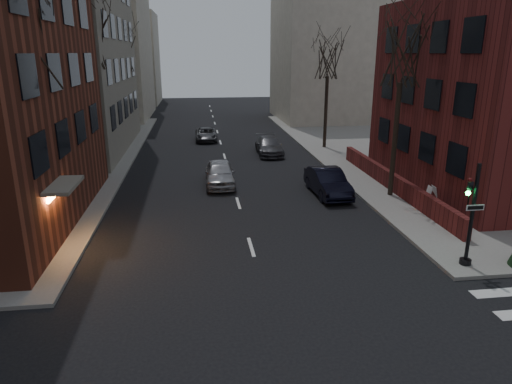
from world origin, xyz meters
TOP-DOWN VIEW (x-y plane):
  - low_wall_right at (9.30, 19.00)m, footprint 0.35×16.00m
  - building_distant_la at (-15.00, 55.00)m, footprint 14.00×16.00m
  - building_distant_ra at (15.00, 50.00)m, footprint 14.00×14.00m
  - building_distant_lb at (-13.00, 72.00)m, footprint 10.00×12.00m
  - traffic_signal at (7.94, 8.99)m, footprint 0.76×0.44m
  - tree_left_a at (-8.80, 14.00)m, footprint 4.18×4.18m
  - tree_left_b at (-8.80, 26.00)m, footprint 4.40×4.40m
  - tree_left_c at (-8.80, 40.00)m, footprint 3.96×3.96m
  - tree_right_a at (8.80, 18.00)m, footprint 3.96×3.96m
  - tree_right_b at (8.80, 32.00)m, footprint 3.74×3.74m
  - streetlamp_near at (-8.20, 22.00)m, footprint 0.36×0.36m
  - streetlamp_far at (-8.20, 42.00)m, footprint 0.36×0.36m
  - parked_sedan at (5.31, 18.86)m, footprint 1.82×4.76m
  - car_lane_silver at (-0.80, 21.75)m, footprint 1.90×4.55m
  - car_lane_gray at (3.67, 30.25)m, footprint 2.08×4.88m
  - car_lane_far at (-1.27, 36.99)m, footprint 2.00×4.32m
  - sandwich_board at (10.32, 16.18)m, footprint 0.49×0.65m

SIDE VIEW (x-z plane):
  - car_lane_far at x=-1.27m, z-range 0.00..1.20m
  - sandwich_board at x=10.32m, z-range 0.15..1.13m
  - low_wall_right at x=9.30m, z-range 0.15..1.15m
  - car_lane_gray at x=3.67m, z-range 0.00..1.40m
  - car_lane_silver at x=-0.80m, z-range 0.00..1.54m
  - parked_sedan at x=5.31m, z-range 0.00..1.55m
  - traffic_signal at x=7.94m, z-range -0.09..3.91m
  - streetlamp_near at x=-8.20m, z-range 1.10..7.38m
  - streetlamp_far at x=-8.20m, z-range 1.10..7.38m
  - building_distant_lb at x=-13.00m, z-range 0.00..14.00m
  - tree_right_b at x=8.80m, z-range 3.00..12.18m
  - building_distant_ra at x=15.00m, z-range 0.00..16.00m
  - tree_left_c at x=-8.80m, z-range 3.17..12.89m
  - tree_right_a at x=8.80m, z-range 3.17..12.89m
  - tree_left_a at x=-8.80m, z-range 3.34..13.60m
  - tree_left_b at x=-8.80m, z-range 3.51..14.31m
  - building_distant_la at x=-15.00m, z-range 0.00..18.00m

